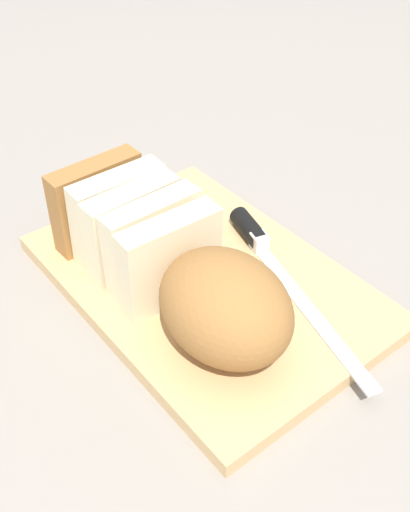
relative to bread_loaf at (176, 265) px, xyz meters
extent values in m
plane|color=gray|center=(0.02, -0.05, -0.07)|extent=(3.00, 3.00, 0.00)
cube|color=tan|center=(0.02, -0.05, -0.06)|extent=(0.41, 0.29, 0.02)
ellipsoid|color=#996633|center=(-0.08, 0.00, 0.00)|extent=(0.15, 0.12, 0.10)
cube|color=beige|center=(0.01, 0.00, 0.00)|extent=(0.03, 0.11, 0.11)
cube|color=beige|center=(0.04, 0.00, 0.00)|extent=(0.04, 0.12, 0.11)
cube|color=beige|center=(0.08, 0.00, 0.00)|extent=(0.04, 0.12, 0.11)
cube|color=beige|center=(0.12, 0.00, 0.00)|extent=(0.04, 0.12, 0.11)
cube|color=#996633|center=(0.15, 0.01, 0.00)|extent=(0.04, 0.12, 0.11)
cube|color=silver|center=(-0.10, -0.10, -0.05)|extent=(0.23, 0.07, 0.00)
cylinder|color=black|center=(0.04, -0.14, -0.04)|extent=(0.07, 0.04, 0.02)
cube|color=silver|center=(0.01, -0.13, -0.04)|extent=(0.02, 0.02, 0.02)
sphere|color=tan|center=(-0.04, -0.02, -0.05)|extent=(0.00, 0.00, 0.00)
sphere|color=tan|center=(-0.02, -0.02, -0.05)|extent=(0.00, 0.00, 0.00)
sphere|color=tan|center=(0.05, -0.01, -0.05)|extent=(0.00, 0.00, 0.00)
camera|label=1|loc=(-0.40, 0.26, 0.41)|focal=41.82mm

